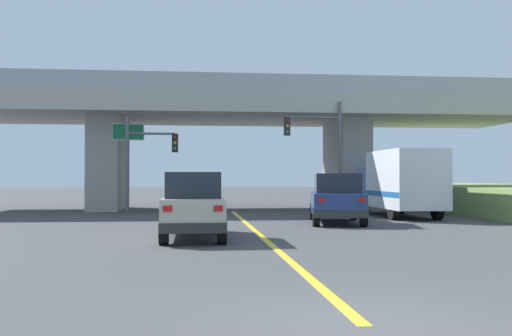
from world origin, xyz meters
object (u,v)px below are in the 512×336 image
at_px(suv_lead, 193,205).
at_px(suv_crossing, 337,198).
at_px(traffic_signal_nearside, 322,143).
at_px(box_truck, 400,182).
at_px(highway_sign, 128,144).
at_px(traffic_signal_farside, 145,154).

distance_m(suv_lead, suv_crossing, 7.84).
height_order(suv_crossing, traffic_signal_nearside, traffic_signal_nearside).
height_order(suv_lead, traffic_signal_nearside, traffic_signal_nearside).
distance_m(box_truck, highway_sign, 14.37).
xyz_separation_m(suv_crossing, highway_sign, (-9.31, 8.65, 2.63)).
bearing_deg(box_truck, suv_lead, -138.34).
height_order(box_truck, traffic_signal_nearside, traffic_signal_nearside).
distance_m(traffic_signal_nearside, highway_sign, 10.38).
xyz_separation_m(traffic_signal_nearside, highway_sign, (-10.21, 1.86, -0.01)).
bearing_deg(suv_lead, box_truck, 41.66).
distance_m(traffic_signal_nearside, traffic_signal_farside, 9.20).
bearing_deg(traffic_signal_farside, box_truck, -17.13).
bearing_deg(box_truck, highway_sign, 158.22).
height_order(suv_crossing, box_truck, box_truck).
height_order(suv_lead, traffic_signal_farside, traffic_signal_farside).
relative_size(box_truck, traffic_signal_farside, 1.35).
distance_m(suv_crossing, box_truck, 5.20).
distance_m(suv_lead, traffic_signal_nearside, 14.05).
bearing_deg(suv_lead, highway_sign, 104.12).
height_order(suv_crossing, highway_sign, highway_sign).
bearing_deg(suv_crossing, traffic_signal_farside, 149.12).
xyz_separation_m(box_truck, traffic_signal_nearside, (-3.00, 3.42, 2.02)).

